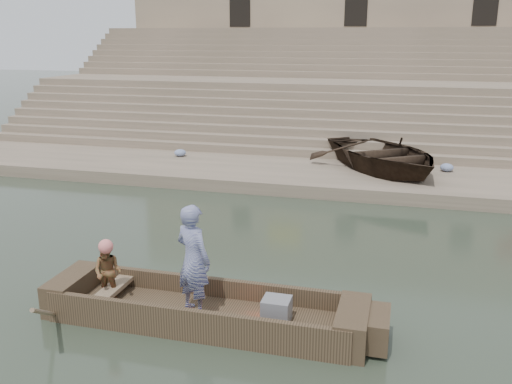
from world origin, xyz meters
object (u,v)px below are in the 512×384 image
at_px(standing_man, 193,260).
at_px(rowing_man, 108,272).
at_px(television, 276,310).
at_px(main_rowboat, 204,317).
at_px(beached_rowboat, 383,154).

xyz_separation_m(standing_man, rowing_man, (-1.64, 0.02, -0.42)).
distance_m(standing_man, television, 1.61).
relative_size(main_rowboat, television, 10.87).
xyz_separation_m(standing_man, television, (1.42, 0.06, -0.76)).
distance_m(standing_man, rowing_man, 1.69).
bearing_deg(main_rowboat, beached_rowboat, 76.81).
bearing_deg(standing_man, television, -153.39).
relative_size(standing_man, rowing_man, 1.78).
bearing_deg(main_rowboat, rowing_man, -178.86).
distance_m(rowing_man, television, 3.08).
xyz_separation_m(television, beached_rowboat, (1.22, 10.69, 0.53)).
bearing_deg(rowing_man, main_rowboat, -3.33).
xyz_separation_m(main_rowboat, television, (1.28, 0.00, 0.31)).
relative_size(standing_man, beached_rowboat, 0.36).
distance_m(main_rowboat, beached_rowboat, 11.01).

